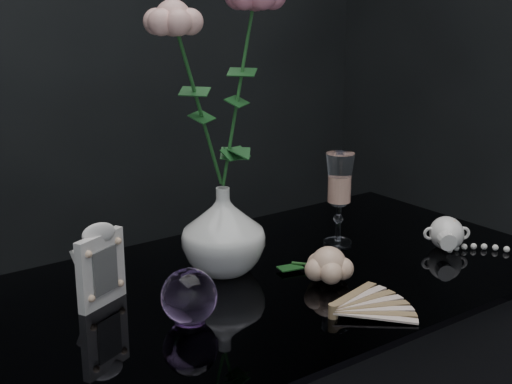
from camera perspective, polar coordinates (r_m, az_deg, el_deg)
vase at (r=1.25m, az=-2.63°, el=-3.08°), size 0.19×0.19×0.15m
wine_glass at (r=1.39m, az=6.66°, el=-0.58°), size 0.07×0.07×0.18m
picture_frame at (r=1.15m, az=-12.33°, el=-5.64°), size 0.12×0.11×0.14m
paperweight at (r=1.08m, az=-5.37°, el=-8.31°), size 0.10×0.10×0.09m
paper_fan at (r=1.11m, az=6.20°, el=-9.35°), size 0.31×0.28×0.03m
loose_rose at (r=1.23m, az=5.82°, el=-5.80°), size 0.20×0.23×0.06m
pearl_jar at (r=1.43m, az=15.02°, el=-3.10°), size 0.32×0.32×0.07m
roses at (r=1.19m, az=-2.90°, el=9.25°), size 0.25×0.12×0.41m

